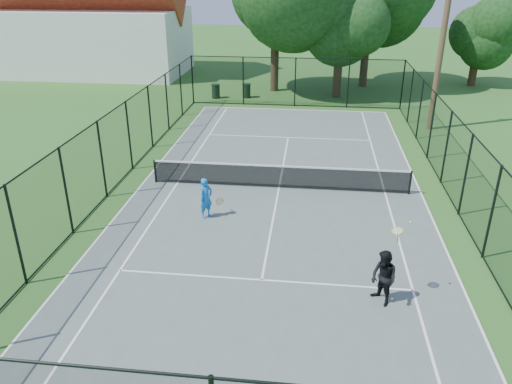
# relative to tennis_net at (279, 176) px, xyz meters

# --- Properties ---
(ground) EXTENTS (120.00, 120.00, 0.00)m
(ground) POSITION_rel_tennis_net_xyz_m (0.00, 0.00, -0.58)
(ground) COLOR #356422
(tennis_court) EXTENTS (11.00, 24.00, 0.06)m
(tennis_court) POSITION_rel_tennis_net_xyz_m (0.00, 0.00, -0.55)
(tennis_court) COLOR #53615C
(tennis_court) RESTS_ON ground
(tennis_net) EXTENTS (10.08, 0.08, 0.95)m
(tennis_net) POSITION_rel_tennis_net_xyz_m (0.00, 0.00, 0.00)
(tennis_net) COLOR black
(tennis_net) RESTS_ON tennis_court
(fence) EXTENTS (13.10, 26.10, 3.00)m
(fence) POSITION_rel_tennis_net_xyz_m (0.00, 0.00, 0.92)
(fence) COLOR black
(fence) RESTS_ON ground
(tree_near_left) EXTENTS (7.40, 7.40, 9.66)m
(tree_near_left) POSITION_rel_tennis_net_xyz_m (-1.63, 17.16, 5.36)
(tree_near_left) COLOR #332114
(tree_near_left) RESTS_ON ground
(tree_near_mid) EXTENTS (5.68, 5.68, 7.42)m
(tree_near_mid) POSITION_rel_tennis_net_xyz_m (2.69, 15.81, 3.99)
(tree_near_mid) COLOR #332114
(tree_near_mid) RESTS_ON ground
(tree_near_right) EXTENTS (6.79, 6.79, 9.38)m
(tree_near_right) POSITION_rel_tennis_net_xyz_m (4.70, 19.33, 5.38)
(tree_near_right) COLOR #332114
(tree_near_right) RESTS_ON ground
(tree_far_right) EXTENTS (4.24, 4.24, 5.61)m
(tree_far_right) POSITION_rel_tennis_net_xyz_m (12.71, 20.53, 2.89)
(tree_far_right) COLOR #332114
(tree_far_right) RESTS_ON ground
(building) EXTENTS (15.30, 8.15, 11.87)m
(building) POSITION_rel_tennis_net_xyz_m (-17.00, 22.00, 4.35)
(building) COLOR silver
(building) RESTS_ON ground
(trash_bin_left) EXTENTS (0.58, 0.58, 0.93)m
(trash_bin_left) POSITION_rel_tennis_net_xyz_m (-5.32, 14.46, -0.11)
(trash_bin_left) COLOR black
(trash_bin_left) RESTS_ON ground
(trash_bin_right) EXTENTS (0.58, 0.58, 0.94)m
(trash_bin_right) POSITION_rel_tennis_net_xyz_m (-3.30, 14.84, -0.10)
(trash_bin_right) COLOR black
(trash_bin_right) RESTS_ON ground
(utility_pole) EXTENTS (1.40, 0.30, 8.35)m
(utility_pole) POSITION_rel_tennis_net_xyz_m (7.51, 9.00, 3.66)
(utility_pole) COLOR #4C3823
(utility_pole) RESTS_ON ground
(player_blue) EXTENTS (0.88, 0.63, 1.44)m
(player_blue) POSITION_rel_tennis_net_xyz_m (-2.31, -2.79, 0.20)
(player_blue) COLOR blue
(player_blue) RESTS_ON tennis_court
(player_black) EXTENTS (1.04, 0.95, 2.21)m
(player_black) POSITION_rel_tennis_net_xyz_m (3.18, -7.05, 0.24)
(player_black) COLOR black
(player_black) RESTS_ON tennis_court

